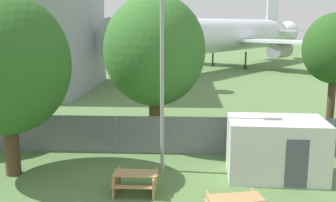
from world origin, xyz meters
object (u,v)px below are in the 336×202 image
at_px(portable_cabin, 276,148).
at_px(tree_near_hangar, 335,49).
at_px(airplane, 225,36).
at_px(picnic_bench_near_cabin, 136,180).
at_px(tree_far_right, 5,65).
at_px(tree_behind_benches, 154,51).

distance_m(portable_cabin, tree_near_hangar, 7.63).
distance_m(airplane, picnic_bench_near_cabin, 41.72).
height_order(portable_cabin, tree_far_right, tree_far_right).
distance_m(portable_cabin, tree_far_right, 11.33).
height_order(airplane, tree_behind_benches, airplane).
xyz_separation_m(airplane, tree_behind_benches, (-6.76, -34.62, 0.33)).
bearing_deg(tree_near_hangar, tree_behind_benches, -174.84).
height_order(tree_near_hangar, tree_far_right, tree_far_right).
bearing_deg(portable_cabin, picnic_bench_near_cabin, -159.49).
bearing_deg(tree_far_right, airplane, 72.70).
height_order(picnic_bench_near_cabin, tree_near_hangar, tree_near_hangar).
xyz_separation_m(portable_cabin, tree_near_hangar, (4.01, 5.36, 3.66)).
relative_size(portable_cabin, tree_behind_benches, 0.51).
xyz_separation_m(picnic_bench_near_cabin, tree_behind_benches, (0.20, 6.31, 4.34)).
bearing_deg(tree_far_right, tree_behind_benches, 41.06).
relative_size(tree_behind_benches, tree_far_right, 1.03).
distance_m(airplane, tree_far_right, 41.30).
distance_m(airplane, tree_near_hangar, 33.88).
distance_m(picnic_bench_near_cabin, tree_far_right, 6.88).
distance_m(picnic_bench_near_cabin, tree_near_hangar, 12.68).
bearing_deg(airplane, tree_near_hangar, 40.66).
bearing_deg(portable_cabin, tree_near_hangar, 55.64).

